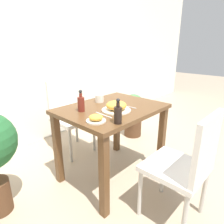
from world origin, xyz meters
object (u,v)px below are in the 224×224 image
Objects in this scene: food_plate at (116,106)px; drink_cup at (100,98)px; condiment_bottle at (118,114)px; chair_near at (187,163)px; sauce_bottle at (81,103)px; chair_far at (69,112)px; side_plate at (96,119)px; potted_plant_right at (133,114)px.

food_plate is 0.33m from drink_cup.
drink_cup is at bearing 59.36° from condiment_bottle.
sauce_bottle is at bearing -75.83° from chair_near.
condiment_bottle is (-0.31, -0.52, 0.04)m from drink_cup.
chair_far is 5.90× the size of side_plate.
chair_near is 1.55m from chair_far.
side_plate is (-0.30, -0.06, -0.02)m from food_plate.
drink_cup is at bearing -165.92° from potted_plant_right.
potted_plant_right is (0.88, 0.22, -0.44)m from drink_cup.
condiment_bottle reaches higher than food_plate.
chair_far reaches higher than food_plate.
drink_cup is (0.09, 0.98, 0.28)m from chair_near.
side_plate is at bearing -112.72° from chair_far.
chair_far reaches higher than drink_cup.
drink_cup is at bearing -95.24° from chair_near.
chair_near reaches higher than food_plate.
side_plate is 0.79× the size of sauce_bottle.
chair_far is at bearing 74.24° from condiment_bottle.
food_plate is at bearing -151.30° from potted_plant_right.
chair_near is 1.02m from drink_cup.
chair_near is 3.47× the size of food_plate.
drink_cup is at bearing 72.97° from food_plate.
drink_cup is (0.39, 0.37, 0.01)m from side_plate.
chair_far is at bearing 67.28° from side_plate.
side_plate is at bearing -136.53° from drink_cup.
potted_plant_right is at bearing -128.91° from chair_near.
chair_near is 10.37× the size of drink_cup.
chair_far is at bearing 64.71° from sauce_bottle.
chair_near is at bearing -75.83° from sauce_bottle.
food_plate is 0.31m from sauce_bottle.
sauce_bottle is at bearing 91.03° from condiment_bottle.
chair_far reaches higher than potted_plant_right.
sauce_bottle reaches higher than chair_near.
condiment_bottle reaches higher than potted_plant_right.
potted_plant_right is at bearing 28.70° from food_plate.
drink_cup is (0.10, 0.31, -0.00)m from food_plate.
food_plate is at bearing -44.91° from sauce_bottle.
drink_cup is (0.00, -0.56, 0.28)m from chair_far.
condiment_bottle is at bearing -148.15° from potted_plant_right.
condiment_bottle reaches higher than chair_near.
food_plate is 1.20m from potted_plant_right.
sauce_bottle is at bearing 135.09° from food_plate.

